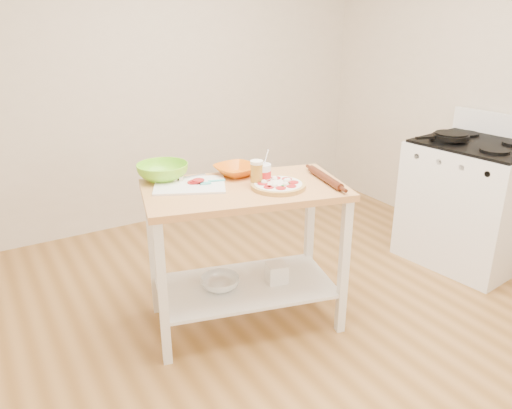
{
  "coord_description": "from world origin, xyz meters",
  "views": [
    {
      "loc": [
        -1.58,
        -1.96,
        1.84
      ],
      "look_at": [
        -0.16,
        0.41,
        0.76
      ],
      "focal_mm": 35.0,
      "sensor_mm": 36.0,
      "label": 1
    }
  ],
  "objects": [
    {
      "name": "shelf_bin",
      "position": [
        -0.06,
        0.31,
        0.32
      ],
      "size": [
        0.15,
        0.15,
        0.12
      ],
      "primitive_type": "cube",
      "rotation": [
        0.0,
        0.0,
        -0.25
      ],
      "color": "white",
      "rests_on": "prep_island"
    },
    {
      "name": "orange_bowl",
      "position": [
        -0.19,
        0.59,
        0.93
      ],
      "size": [
        0.28,
        0.28,
        0.06
      ],
      "primitive_type": "imported",
      "rotation": [
        0.0,
        0.0,
        0.14
      ],
      "color": "orange",
      "rests_on": "prep_island"
    },
    {
      "name": "pizza",
      "position": [
        -0.09,
        0.27,
        0.92
      ],
      "size": [
        0.31,
        0.31,
        0.05
      ],
      "rotation": [
        0.0,
        0.0,
        -0.68
      ],
      "color": "tan",
      "rests_on": "prep_island"
    },
    {
      "name": "yogurt_tub",
      "position": [
        -0.13,
        0.37,
        0.96
      ],
      "size": [
        0.1,
        0.1,
        0.21
      ],
      "color": "white",
      "rests_on": "prep_island"
    },
    {
      "name": "skillet",
      "position": [
        1.5,
        0.39,
        0.98
      ],
      "size": [
        0.4,
        0.26,
        0.03
      ],
      "rotation": [
        0.0,
        0.0,
        -0.34
      ],
      "color": "black",
      "rests_on": "gas_stove"
    },
    {
      "name": "gas_stove",
      "position": [
        1.64,
        0.24,
        0.47
      ],
      "size": [
        0.8,
        0.91,
        1.11
      ],
      "rotation": [
        0.0,
        0.0,
        0.12
      ],
      "color": "white",
      "rests_on": "ground"
    },
    {
      "name": "green_bowl",
      "position": [
        -0.6,
        0.75,
        0.95
      ],
      "size": [
        0.39,
        0.39,
        0.1
      ],
      "primitive_type": "imported",
      "rotation": [
        0.0,
        0.0,
        -0.35
      ],
      "color": "#7BD426",
      "rests_on": "prep_island"
    },
    {
      "name": "room_shell",
      "position": [
        0.0,
        0.0,
        1.35
      ],
      "size": [
        4.04,
        4.54,
        2.74
      ],
      "color": "#A2733C",
      "rests_on": "ground"
    },
    {
      "name": "shelf_glass_bowl",
      "position": [
        -0.4,
        0.42,
        0.3
      ],
      "size": [
        0.28,
        0.28,
        0.07
      ],
      "primitive_type": "imported",
      "rotation": [
        0.0,
        0.0,
        -0.23
      ],
      "color": "silver",
      "rests_on": "prep_island"
    },
    {
      "name": "beer_pint",
      "position": [
        -0.18,
        0.36,
        0.98
      ],
      "size": [
        0.07,
        0.07,
        0.15
      ],
      "color": "#AE7E26",
      "rests_on": "prep_island"
    },
    {
      "name": "rolling_pin",
      "position": [
        0.2,
        0.22,
        0.92
      ],
      "size": [
        0.12,
        0.38,
        0.04
      ],
      "primitive_type": "cylinder",
      "rotation": [
        1.57,
        0.0,
        -0.2
      ],
      "color": "#502212",
      "rests_on": "prep_island"
    },
    {
      "name": "knife",
      "position": [
        -0.53,
        0.66,
        0.92
      ],
      "size": [
        0.27,
        0.03,
        0.01
      ],
      "rotation": [
        0.0,
        0.0,
        -0.04
      ],
      "color": "silver",
      "rests_on": "cutting_board"
    },
    {
      "name": "spatula",
      "position": [
        -0.4,
        0.51,
        0.92
      ],
      "size": [
        0.16,
        0.05,
        0.01
      ],
      "rotation": [
        0.0,
        0.0,
        -0.25
      ],
      "color": "#4AC8C5",
      "rests_on": "cutting_board"
    },
    {
      "name": "prep_island",
      "position": [
        -0.25,
        0.38,
        0.65
      ],
      "size": [
        1.26,
        0.89,
        0.9
      ],
      "rotation": [
        0.0,
        0.0,
        -0.25
      ],
      "color": "tan",
      "rests_on": "ground"
    },
    {
      "name": "cutting_board",
      "position": [
        -0.52,
        0.56,
        0.91
      ],
      "size": [
        0.49,
        0.44,
        0.04
      ],
      "rotation": [
        0.0,
        0.0,
        -0.44
      ],
      "color": "white",
      "rests_on": "prep_island"
    }
  ]
}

